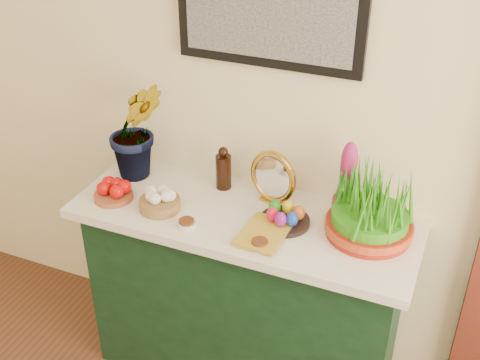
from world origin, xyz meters
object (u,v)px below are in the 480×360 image
object	(u,v)px
sideboard	(244,299)
book	(244,227)
hyacinth_green	(135,115)
mirror	(273,178)
wheatgrass_sabzeh	(371,208)

from	to	relation	value
sideboard	book	world-z (taller)	book
hyacinth_green	mirror	bearing A→B (deg)	-36.70
sideboard	hyacinth_green	xyz separation A→B (m)	(-0.54, 0.10, 0.76)
hyacinth_green	book	size ratio (longest dim) A/B	2.61
hyacinth_green	sideboard	bearing A→B (deg)	-49.67
mirror	wheatgrass_sabzeh	world-z (taller)	wheatgrass_sabzeh
hyacinth_green	wheatgrass_sabzeh	size ratio (longest dim) A/B	1.76
wheatgrass_sabzeh	sideboard	bearing A→B (deg)	-174.81
hyacinth_green	mirror	distance (m)	0.64
mirror	wheatgrass_sabzeh	bearing A→B (deg)	-11.16
sideboard	mirror	bearing A→B (deg)	61.05
sideboard	wheatgrass_sabzeh	size ratio (longest dim) A/B	3.91
mirror	wheatgrass_sabzeh	distance (m)	0.43
hyacinth_green	book	xyz separation A→B (m)	(0.58, -0.21, -0.28)
mirror	wheatgrass_sabzeh	size ratio (longest dim) A/B	0.69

